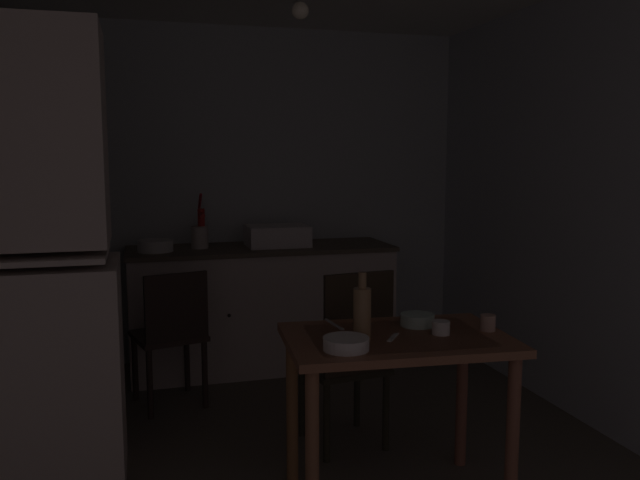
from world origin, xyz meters
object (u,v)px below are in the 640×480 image
serving_bowl_wide (346,343)px  mug_tall (441,328)px  hand_pump (201,224)px  glass_bottle (362,312)px  dining_table (397,363)px  hutch_cabinet (19,279)px  chair_far_side (349,357)px  mixing_bowl_counter (155,246)px  chair_by_counter (171,334)px  sink_basin (277,235)px

serving_bowl_wide → mug_tall: 0.49m
hand_pump → glass_bottle: 2.15m
dining_table → glass_bottle: glass_bottle is taller
hutch_cabinet → chair_far_side: size_ratio=2.19×
mixing_bowl_counter → dining_table: 2.22m
hand_pump → mixing_bowl_counter: 0.36m
hutch_cabinet → hand_pump: 1.79m
hand_pump → mixing_bowl_counter: (-0.32, -0.10, -0.13)m
dining_table → serving_bowl_wide: bearing=-153.3°
hutch_cabinet → chair_far_side: 1.64m
glass_bottle → hutch_cabinet: bearing=158.4°
dining_table → mug_tall: size_ratio=12.94×
mug_tall → glass_bottle: 0.37m
hand_pump → serving_bowl_wide: size_ratio=2.07×
mug_tall → mixing_bowl_counter: bearing=120.1°
mixing_bowl_counter → chair_far_side: (0.93, -1.43, -0.43)m
glass_bottle → serving_bowl_wide: bearing=-131.6°
hand_pump → chair_by_counter: 0.94m
chair_far_side → dining_table: bearing=-85.9°
hutch_cabinet → hand_pump: bearing=57.8°
hutch_cabinet → mixing_bowl_counter: hutch_cabinet is taller
chair_by_counter → serving_bowl_wide: (0.63, -1.53, 0.32)m
mixing_bowl_counter → dining_table: size_ratio=0.24×
mixing_bowl_counter → glass_bottle: (0.80, -1.99, -0.05)m
hutch_cabinet → mug_tall: bearing=-18.1°
chair_by_counter → glass_bottle: (0.74, -1.40, 0.42)m
hand_pump → dining_table: (0.65, -2.07, -0.42)m
chair_far_side → chair_by_counter: (-0.87, 0.84, -0.03)m
hand_pump → hutch_cabinet: bearing=-122.2°
serving_bowl_wide → dining_table: bearing=26.7°
chair_by_counter → hand_pump: bearing=69.2°
glass_bottle → mug_tall: bearing=-3.1°
mug_tall → glass_bottle: (-0.36, 0.02, 0.09)m
chair_far_side → mug_tall: 0.69m
sink_basin → mixing_bowl_counter: 0.87m
hutch_cabinet → dining_table: size_ratio=2.07×
mug_tall → hand_pump: bearing=111.8°
dining_table → glass_bottle: size_ratio=3.50×
mug_tall → sink_basin: bearing=98.3°
mixing_bowl_counter → mug_tall: size_ratio=3.05×
hutch_cabinet → hand_pump: size_ratio=5.44×
chair_far_side → chair_by_counter: bearing=136.0°
mixing_bowl_counter → chair_far_side: mixing_bowl_counter is taller
hutch_cabinet → glass_bottle: size_ratio=7.26×
chair_by_counter → serving_bowl_wide: 1.68m
mug_tall → chair_by_counter: bearing=127.8°
chair_far_side → glass_bottle: bearing=-102.9°
hutch_cabinet → serving_bowl_wide: hutch_cabinet is taller
dining_table → mug_tall: mug_tall is taller
sink_basin → serving_bowl_wide: (-0.17, -2.17, -0.18)m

